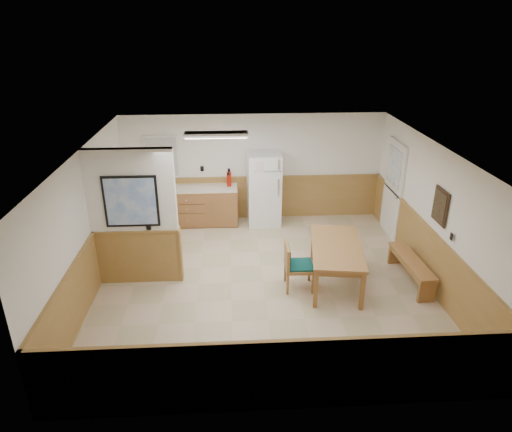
{
  "coord_description": "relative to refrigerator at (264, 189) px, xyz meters",
  "views": [
    {
      "loc": [
        -0.57,
        -7.2,
        4.47
      ],
      "look_at": [
        -0.1,
        0.4,
        1.15
      ],
      "focal_mm": 32.0,
      "sensor_mm": 36.0,
      "label": 1
    }
  ],
  "objects": [
    {
      "name": "back_wall",
      "position": [
        -0.21,
        0.37,
        0.41
      ],
      "size": [
        6.0,
        0.02,
        2.5
      ],
      "primitive_type": "cube",
      "color": "white",
      "rests_on": "ground"
    },
    {
      "name": "dining_table",
      "position": [
        1.1,
        -2.73,
        -0.19
      ],
      "size": [
        1.12,
        1.86,
        0.75
      ],
      "rotation": [
        0.0,
        0.0,
        -0.15
      ],
      "color": "#A66A3C",
      "rests_on": "ground"
    },
    {
      "name": "kitchen_counter",
      "position": [
        -1.42,
        0.05,
        -0.38
      ],
      "size": [
        2.2,
        0.61,
        1.0
      ],
      "color": "#935E34",
      "rests_on": "ground"
    },
    {
      "name": "fire_extinguisher",
      "position": [
        -0.79,
        0.1,
        0.24
      ],
      "size": [
        0.13,
        0.13,
        0.42
      ],
      "rotation": [
        0.0,
        0.0,
        0.27
      ],
      "color": "#B21709",
      "rests_on": "kitchen_counter"
    },
    {
      "name": "kitchen_window",
      "position": [
        -2.31,
        0.35,
        0.71
      ],
      "size": [
        0.8,
        0.04,
        1.0
      ],
      "color": "white",
      "rests_on": "back_wall"
    },
    {
      "name": "fluorescent_fixture",
      "position": [
        -1.01,
        -1.33,
        1.6
      ],
      "size": [
        1.2,
        0.3,
        0.09
      ],
      "color": "white",
      "rests_on": "ceiling"
    },
    {
      "name": "wainscot_back",
      "position": [
        -0.21,
        0.35,
        -0.34
      ],
      "size": [
        6.0,
        0.04,
        1.0
      ],
      "primitive_type": "cube",
      "color": "#A47641",
      "rests_on": "ground"
    },
    {
      "name": "right_wall",
      "position": [
        2.79,
        -2.63,
        0.41
      ],
      "size": [
        0.02,
        6.0,
        2.5
      ],
      "primitive_type": "cube",
      "color": "white",
      "rests_on": "ground"
    },
    {
      "name": "wainscot_left",
      "position": [
        -3.19,
        -2.63,
        -0.34
      ],
      "size": [
        0.04,
        6.0,
        1.0
      ],
      "primitive_type": "cube",
      "color": "#A47641",
      "rests_on": "ground"
    },
    {
      "name": "dining_bench",
      "position": [
        2.49,
        -2.77,
        -0.5
      ],
      "size": [
        0.38,
        1.47,
        0.45
      ],
      "rotation": [
        0.0,
        0.0,
        0.04
      ],
      "color": "#A66A3C",
      "rests_on": "ground"
    },
    {
      "name": "wall_painting",
      "position": [
        2.76,
        -2.93,
        0.71
      ],
      "size": [
        0.04,
        0.5,
        0.6
      ],
      "color": "#322014",
      "rests_on": "right_wall"
    },
    {
      "name": "soap_bottle",
      "position": [
        -2.29,
        0.07,
        0.16
      ],
      "size": [
        0.09,
        0.09,
        0.21
      ],
      "primitive_type": "cylinder",
      "rotation": [
        0.0,
        0.0,
        -0.33
      ],
      "color": "green",
      "rests_on": "kitchen_counter"
    },
    {
      "name": "wainscot_right",
      "position": [
        2.77,
        -2.63,
        -0.34
      ],
      "size": [
        0.04,
        6.0,
        1.0
      ],
      "primitive_type": "cube",
      "color": "#A47641",
      "rests_on": "ground"
    },
    {
      "name": "exterior_door",
      "position": [
        2.75,
        -0.73,
        0.21
      ],
      "size": [
        0.07,
        1.02,
        2.15
      ],
      "color": "white",
      "rests_on": "ground"
    },
    {
      "name": "refrigerator",
      "position": [
        0.0,
        0.0,
        0.0
      ],
      "size": [
        0.77,
        0.74,
        1.69
      ],
      "rotation": [
        0.0,
        0.0,
        0.04
      ],
      "color": "white",
      "rests_on": "ground"
    },
    {
      "name": "ceiling",
      "position": [
        -0.21,
        -2.63,
        1.66
      ],
      "size": [
        6.0,
        6.0,
        0.02
      ],
      "primitive_type": "cube",
      "color": "white",
      "rests_on": "back_wall"
    },
    {
      "name": "left_wall",
      "position": [
        -3.21,
        -2.63,
        0.41
      ],
      "size": [
        0.02,
        6.0,
        2.5
      ],
      "primitive_type": "cube",
      "color": "white",
      "rests_on": "ground"
    },
    {
      "name": "ground",
      "position": [
        -0.21,
        -2.63,
        -0.84
      ],
      "size": [
        6.0,
        6.0,
        0.0
      ],
      "primitive_type": "plane",
      "color": "beige",
      "rests_on": "ground"
    },
    {
      "name": "partition_wall",
      "position": [
        -2.46,
        -2.43,
        0.39
      ],
      "size": [
        1.5,
        0.2,
        2.5
      ],
      "color": "white",
      "rests_on": "ground"
    },
    {
      "name": "dining_chair",
      "position": [
        0.32,
        -2.86,
        -0.35
      ],
      "size": [
        0.71,
        0.51,
        0.85
      ],
      "rotation": [
        0.0,
        0.0,
        -0.02
      ],
      "color": "#A66A3C",
      "rests_on": "ground"
    }
  ]
}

